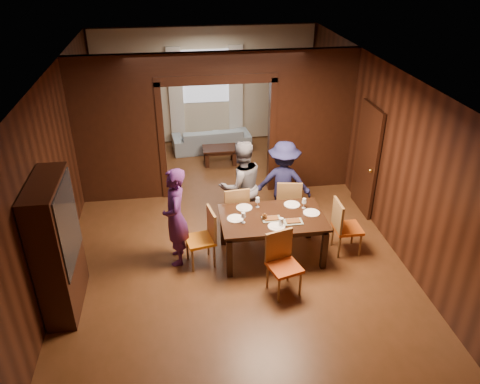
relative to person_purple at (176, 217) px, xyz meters
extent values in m
plane|color=#543117|center=(0.91, 0.68, -0.83)|extent=(9.00, 9.00, 0.00)
cube|color=silver|center=(0.91, 0.68, 2.07)|extent=(5.50, 9.00, 0.02)
cube|color=black|center=(0.91, 5.18, 0.62)|extent=(5.50, 0.02, 2.90)
cube|color=black|center=(-1.84, 0.68, 0.62)|extent=(0.02, 9.00, 2.90)
cube|color=black|center=(3.66, 0.68, 0.62)|extent=(0.02, 9.00, 2.90)
cube|color=black|center=(-1.01, 2.28, 0.37)|extent=(1.65, 0.15, 2.40)
cube|color=black|center=(2.84, 2.28, 0.37)|extent=(1.65, 0.15, 2.40)
cube|color=black|center=(0.91, 2.28, 1.82)|extent=(5.50, 0.15, 0.50)
cube|color=beige|center=(0.91, 5.15, 0.62)|extent=(5.40, 0.04, 2.85)
imported|color=#4A1F5B|center=(0.00, 0.00, 0.00)|extent=(0.40, 0.61, 1.66)
imported|color=slate|center=(1.18, 0.86, 0.02)|extent=(0.96, 0.83, 1.70)
imported|color=#1A1B43|center=(1.98, 1.00, -0.04)|extent=(1.15, 0.85, 1.58)
imported|color=#92ABC0|center=(0.96, 4.53, -0.55)|extent=(1.98, 0.91, 0.56)
imported|color=black|center=(1.62, -0.03, -0.03)|extent=(0.31, 0.31, 0.08)
cube|color=black|center=(1.55, -0.10, -0.45)|extent=(1.68, 1.05, 0.76)
cube|color=black|center=(1.09, 3.66, -0.63)|extent=(0.80, 0.50, 0.40)
cube|color=black|center=(-1.62, -0.82, 0.17)|extent=(0.40, 1.20, 2.00)
cube|color=black|center=(3.61, 1.18, 0.22)|extent=(0.06, 0.90, 2.10)
cube|color=silver|center=(0.91, 5.12, 0.87)|extent=(1.20, 0.03, 1.30)
cube|color=white|center=(0.16, 5.08, 0.42)|extent=(0.35, 0.06, 2.40)
cube|color=white|center=(1.66, 5.08, 0.42)|extent=(0.35, 0.06, 2.40)
cylinder|color=white|center=(0.95, -0.08, -0.06)|extent=(0.27, 0.27, 0.01)
cylinder|color=silver|center=(1.14, 0.24, -0.06)|extent=(0.27, 0.27, 0.01)
cylinder|color=white|center=(1.95, 0.23, -0.06)|extent=(0.27, 0.27, 0.01)
cylinder|color=white|center=(2.20, -0.08, -0.06)|extent=(0.27, 0.27, 0.01)
cylinder|color=white|center=(1.55, -0.40, -0.06)|extent=(0.27, 0.27, 0.01)
cube|color=gray|center=(1.51, -0.18, -0.05)|extent=(0.30, 0.20, 0.04)
cube|color=gray|center=(1.84, -0.31, -0.05)|extent=(0.30, 0.20, 0.04)
cylinder|color=white|center=(1.62, -0.38, 0.00)|extent=(0.07, 0.07, 0.14)
camera|label=1|loc=(0.11, -6.38, 3.90)|focal=35.00mm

